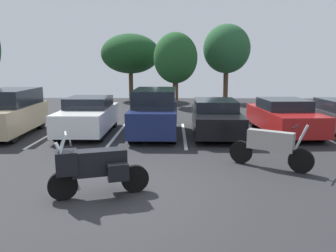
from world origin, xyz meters
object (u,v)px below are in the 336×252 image
Objects in this scene: motorcycle_second at (271,146)px; car_white at (88,116)px; car_black at (215,117)px; car_tan at (8,112)px; motorcycle_touring at (95,166)px; car_navy at (155,112)px; car_red at (284,117)px.

car_white is (-6.24, 4.74, 0.12)m from motorcycle_second.
car_white is 0.91× the size of car_black.
motorcycle_second is at bearing -37.21° from car_white.
motorcycle_second is 7.83m from car_white.
motorcycle_touring is at bearing -52.64° from car_tan.
car_tan is at bearing -173.60° from car_white.
car_tan is 5.94m from car_navy.
car_tan reaches higher than motorcycle_second.
car_navy reaches higher than car_tan.
car_navy is (0.93, 6.65, 0.25)m from motorcycle_touring.
motorcycle_touring is 0.47× the size of car_white.
car_tan reaches higher than motorcycle_touring.
car_black is (5.26, -0.01, -0.04)m from car_white.
car_tan is at bearing -179.07° from car_navy.
car_red is (11.27, 0.49, -0.22)m from car_tan.
car_navy reaches higher than car_white.
car_red is at bearing 2.93° from car_black.
motorcycle_second is 4.83m from car_black.
motorcycle_second is 0.46× the size of car_white.
car_red is (2.85, 0.15, -0.00)m from car_black.
car_white is 2.80m from car_navy.
car_white is at bearing 104.97° from motorcycle_touring.
car_red is (6.27, 7.05, 0.02)m from motorcycle_touring.
car_white is 0.94× the size of car_red.
car_white is (-1.85, 6.91, 0.06)m from motorcycle_touring.
car_black is 2.86m from car_red.
car_black is (3.42, 6.90, 0.02)m from motorcycle_touring.
car_black is (2.48, 0.25, -0.23)m from car_navy.
car_tan is at bearing 127.36° from motorcycle_touring.
car_navy reaches higher than car_black.
car_tan reaches higher than car_black.
car_tan is at bearing -177.66° from car_black.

